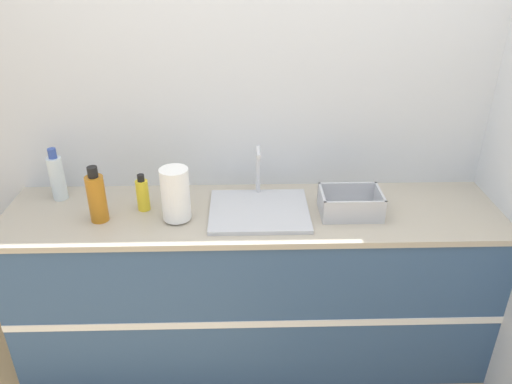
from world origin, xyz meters
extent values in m
cube|color=silver|center=(0.00, 0.61, 1.30)|extent=(4.85, 0.06, 2.60)
cube|color=#33517A|center=(0.00, 0.29, 0.44)|extent=(2.45, 0.58, 0.89)
cube|color=white|center=(0.00, 0.00, 0.44)|extent=(2.45, 0.01, 0.04)
cube|color=#B2A893|center=(0.00, 0.29, 0.90)|extent=(2.48, 0.60, 0.03)
cube|color=silver|center=(0.03, 0.27, 0.93)|extent=(0.49, 0.41, 0.02)
cylinder|color=silver|center=(0.03, 0.46, 1.06)|extent=(0.02, 0.02, 0.25)
cylinder|color=silver|center=(0.03, 0.40, 1.19)|extent=(0.02, 0.12, 0.02)
cylinder|color=#4C4C51|center=(-0.37, 0.22, 0.92)|extent=(0.10, 0.10, 0.01)
cylinder|color=white|center=(-0.37, 0.22, 1.06)|extent=(0.14, 0.14, 0.26)
cube|color=#B7BABF|center=(0.47, 0.25, 0.93)|extent=(0.30, 0.21, 0.01)
cube|color=#B7BABF|center=(0.47, 0.15, 0.99)|extent=(0.30, 0.01, 0.11)
cube|color=#B7BABF|center=(0.47, 0.35, 0.99)|extent=(0.30, 0.01, 0.11)
cube|color=#B7BABF|center=(0.33, 0.25, 0.99)|extent=(0.01, 0.21, 0.11)
cube|color=#B7BABF|center=(0.61, 0.25, 0.99)|extent=(0.01, 0.21, 0.11)
cylinder|color=#B26B19|center=(-0.74, 0.22, 1.03)|extent=(0.09, 0.09, 0.23)
cylinder|color=black|center=(-0.74, 0.22, 1.17)|extent=(0.05, 0.05, 0.05)
cylinder|color=silver|center=(-1.00, 0.45, 1.03)|extent=(0.07, 0.07, 0.23)
cylinder|color=#334C9E|center=(-1.00, 0.45, 1.17)|extent=(0.04, 0.04, 0.05)
cylinder|color=yellow|center=(-0.55, 0.32, 1.00)|extent=(0.06, 0.06, 0.16)
cylinder|color=black|center=(-0.55, 0.32, 1.09)|extent=(0.03, 0.03, 0.03)
camera|label=1|loc=(-0.04, -1.86, 2.15)|focal=35.00mm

